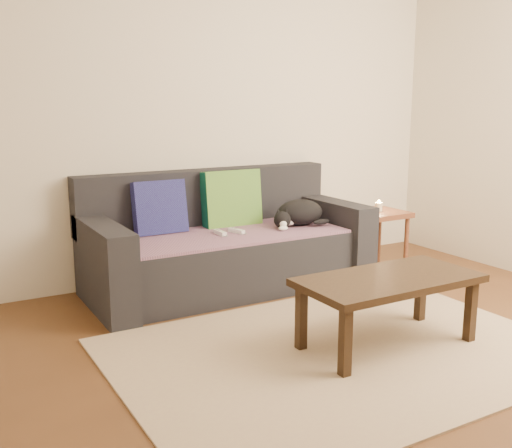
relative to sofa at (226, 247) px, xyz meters
name	(u,v)px	position (x,y,z in m)	size (l,w,h in m)	color
ground	(358,362)	(0.00, -1.57, -0.31)	(4.50, 4.50, 0.00)	brown
back_wall	(200,113)	(0.00, 0.43, 0.99)	(4.50, 0.04, 2.60)	beige
sofa	(226,247)	(0.00, 0.00, 0.00)	(2.10, 0.94, 0.87)	#232328
throw_blanket	(231,234)	(0.00, -0.09, 0.12)	(1.66, 0.74, 0.02)	#3F274A
cushion_navy	(160,207)	(-0.46, 0.17, 0.32)	(0.39, 0.10, 0.39)	#1A1355
cushion_green	(232,201)	(0.14, 0.17, 0.32)	(0.47, 0.12, 0.47)	#0B4937
cat	(298,213)	(0.58, -0.12, 0.23)	(0.51, 0.39, 0.20)	black
wii_remote_a	(220,233)	(-0.10, -0.11, 0.15)	(0.15, 0.04, 0.03)	white
wii_remote_b	(236,231)	(0.03, -0.12, 0.15)	(0.15, 0.04, 0.03)	white
side_table	(378,222)	(1.26, -0.27, 0.12)	(0.41, 0.41, 0.51)	brown
candle	(379,207)	(1.26, -0.27, 0.24)	(0.06, 0.06, 0.09)	beige
rug	(341,351)	(0.00, -1.42, -0.30)	(2.50, 1.80, 0.01)	gray
coffee_table	(389,285)	(0.28, -1.48, 0.06)	(1.05, 0.52, 0.42)	black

